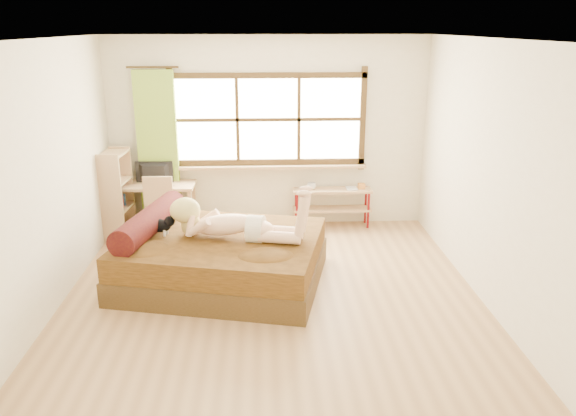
{
  "coord_description": "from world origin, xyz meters",
  "views": [
    {
      "loc": [
        -0.08,
        -5.67,
        2.83
      ],
      "look_at": [
        0.19,
        0.2,
        0.9
      ],
      "focal_mm": 35.0,
      "sensor_mm": 36.0,
      "label": 1
    }
  ],
  "objects_px": {
    "kitten": "(158,224)",
    "bed": "(218,257)",
    "woman": "(234,210)",
    "chair": "(158,207)",
    "pipe_shelf": "(333,199)",
    "desk": "(154,191)",
    "bookshelf": "(117,194)"
  },
  "relations": [
    {
      "from": "kitten",
      "to": "bed",
      "type": "bearing_deg",
      "value": 5.31
    },
    {
      "from": "bed",
      "to": "woman",
      "type": "height_order",
      "value": "woman"
    },
    {
      "from": "chair",
      "to": "pipe_shelf",
      "type": "height_order",
      "value": "chair"
    },
    {
      "from": "kitten",
      "to": "chair",
      "type": "height_order",
      "value": "chair"
    },
    {
      "from": "desk",
      "to": "chair",
      "type": "relative_size",
      "value": 1.29
    },
    {
      "from": "kitten",
      "to": "desk",
      "type": "height_order",
      "value": "kitten"
    },
    {
      "from": "bed",
      "to": "desk",
      "type": "distance_m",
      "value": 1.97
    },
    {
      "from": "bed",
      "to": "bookshelf",
      "type": "height_order",
      "value": "bookshelf"
    },
    {
      "from": "bed",
      "to": "bookshelf",
      "type": "distance_m",
      "value": 2.11
    },
    {
      "from": "chair",
      "to": "bookshelf",
      "type": "bearing_deg",
      "value": 163.2
    },
    {
      "from": "desk",
      "to": "chair",
      "type": "height_order",
      "value": "chair"
    },
    {
      "from": "kitten",
      "to": "pipe_shelf",
      "type": "distance_m",
      "value": 2.79
    },
    {
      "from": "kitten",
      "to": "desk",
      "type": "relative_size",
      "value": 0.29
    },
    {
      "from": "desk",
      "to": "chair",
      "type": "distance_m",
      "value": 0.4
    },
    {
      "from": "bed",
      "to": "kitten",
      "type": "xyz_separation_m",
      "value": [
        -0.67,
        0.09,
        0.38
      ]
    },
    {
      "from": "pipe_shelf",
      "to": "kitten",
      "type": "bearing_deg",
      "value": -142.47
    },
    {
      "from": "chair",
      "to": "bookshelf",
      "type": "distance_m",
      "value": 0.61
    },
    {
      "from": "bookshelf",
      "to": "kitten",
      "type": "bearing_deg",
      "value": -55.6
    },
    {
      "from": "chair",
      "to": "bed",
      "type": "bearing_deg",
      "value": -54.17
    },
    {
      "from": "bed",
      "to": "woman",
      "type": "distance_m",
      "value": 0.62
    },
    {
      "from": "bookshelf",
      "to": "desk",
      "type": "bearing_deg",
      "value": 25.79
    },
    {
      "from": "bed",
      "to": "woman",
      "type": "xyz_separation_m",
      "value": [
        0.2,
        -0.06,
        0.58
      ]
    },
    {
      "from": "woman",
      "to": "kitten",
      "type": "xyz_separation_m",
      "value": [
        -0.87,
        0.15,
        -0.2
      ]
    },
    {
      "from": "pipe_shelf",
      "to": "bookshelf",
      "type": "height_order",
      "value": "bookshelf"
    },
    {
      "from": "bed",
      "to": "chair",
      "type": "distance_m",
      "value": 1.59
    },
    {
      "from": "bed",
      "to": "pipe_shelf",
      "type": "height_order",
      "value": "bed"
    },
    {
      "from": "bed",
      "to": "kitten",
      "type": "height_order",
      "value": "bed"
    },
    {
      "from": "bed",
      "to": "kitten",
      "type": "relative_size",
      "value": 7.68
    },
    {
      "from": "woman",
      "to": "chair",
      "type": "height_order",
      "value": "woman"
    },
    {
      "from": "bed",
      "to": "kitten",
      "type": "bearing_deg",
      "value": -174.69
    },
    {
      "from": "kitten",
      "to": "pipe_shelf",
      "type": "bearing_deg",
      "value": 50.45
    },
    {
      "from": "kitten",
      "to": "bookshelf",
      "type": "xyz_separation_m",
      "value": [
        -0.8,
        1.39,
        -0.06
      ]
    }
  ]
}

